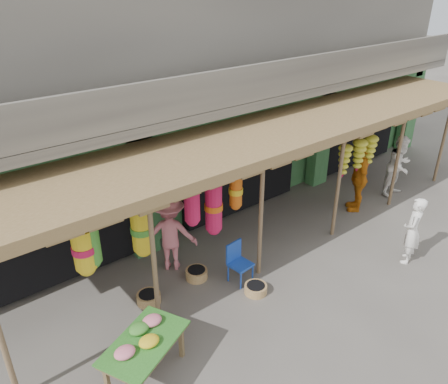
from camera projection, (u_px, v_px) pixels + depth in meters
ground at (299, 244)px, 10.47m from camera, size 80.00×80.00×0.00m
building at (180, 70)px, 12.35m from camera, size 16.40×6.80×7.00m
awning at (276, 136)px, 9.78m from camera, size 14.00×2.70×2.79m
flower_table at (144, 342)px, 6.78m from camera, size 1.64×1.36×0.85m
blue_chair at (238, 260)px, 9.06m from camera, size 0.47×0.47×0.89m
basket_left at (149, 298)px, 8.59m from camera, size 0.60×0.60×0.20m
basket_mid at (256, 289)px, 8.86m from camera, size 0.60×0.60×0.18m
basket_right at (197, 274)px, 9.27m from camera, size 0.56×0.56×0.21m
person_front at (412, 231)px, 9.54m from camera, size 0.68×0.58×1.57m
person_right at (400, 166)px, 12.48m from camera, size 0.87×0.68×1.79m
person_vendor at (359, 177)px, 11.64m from camera, size 1.13×1.12×1.92m
person_shopper at (170, 233)px, 9.29m from camera, size 1.28×1.23×1.75m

